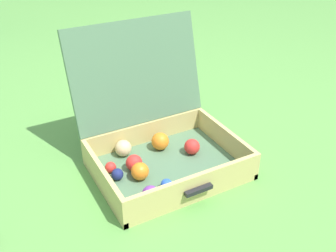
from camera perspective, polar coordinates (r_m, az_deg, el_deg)
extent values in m
plane|color=#569342|center=(1.63, 2.81, -6.38)|extent=(16.00, 16.00, 0.00)
cube|color=#4C7051|center=(1.61, 0.00, -6.15)|extent=(0.57, 0.43, 0.03)
cube|color=tan|center=(1.50, -9.46, -7.67)|extent=(0.02, 0.43, 0.12)
cube|color=tan|center=(1.71, 8.20, -2.12)|extent=(0.02, 0.43, 0.12)
cube|color=tan|center=(1.44, 3.99, -8.98)|extent=(0.54, 0.02, 0.12)
cube|color=tan|center=(1.74, -3.28, -1.25)|extent=(0.54, 0.02, 0.12)
cube|color=#4C7051|center=(1.67, -4.57, 7.69)|extent=(0.57, 0.14, 0.42)
cube|color=black|center=(1.43, 4.46, -9.21)|extent=(0.11, 0.02, 0.02)
sphere|color=orange|center=(1.69, -1.13, -2.21)|extent=(0.08, 0.08, 0.08)
sphere|color=navy|center=(1.54, -7.32, -6.94)|extent=(0.05, 0.05, 0.05)
sphere|color=red|center=(1.57, -4.92, -5.32)|extent=(0.07, 0.07, 0.07)
sphere|color=red|center=(1.58, -8.29, -5.92)|extent=(0.04, 0.04, 0.04)
sphere|color=#D1B784|center=(1.66, -6.48, -3.19)|extent=(0.07, 0.07, 0.07)
sphere|color=purple|center=(1.42, -2.51, -9.85)|extent=(0.06, 0.06, 0.06)
sphere|color=orange|center=(1.53, -4.07, -6.54)|extent=(0.07, 0.07, 0.07)
sphere|color=blue|center=(1.48, -0.21, -8.49)|extent=(0.05, 0.05, 0.05)
sphere|color=red|center=(1.66, 3.48, -2.99)|extent=(0.07, 0.07, 0.07)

